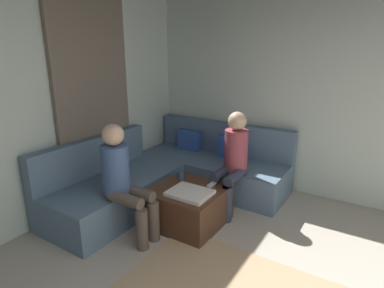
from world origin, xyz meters
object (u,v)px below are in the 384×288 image
(sectional_couch, at_px, (173,175))
(game_remote, at_px, (212,184))
(ottoman, at_px, (188,206))
(person_on_couch_side, at_px, (123,178))
(coffee_mug, at_px, (181,175))
(person_on_couch_back, at_px, (232,158))

(sectional_couch, relative_size, game_remote, 17.00)
(sectional_couch, bearing_deg, ottoman, -42.11)
(sectional_couch, distance_m, person_on_couch_side, 1.15)
(coffee_mug, bearing_deg, game_remote, 5.71)
(sectional_couch, xyz_separation_m, person_on_couch_side, (0.15, -1.07, 0.38))
(coffee_mug, xyz_separation_m, person_on_couch_back, (0.48, 0.38, 0.19))
(ottoman, distance_m, person_on_couch_back, 0.77)
(ottoman, bearing_deg, person_on_couch_side, -126.46)
(sectional_couch, relative_size, ottoman, 3.36)
(sectional_couch, height_order, game_remote, sectional_couch)
(game_remote, distance_m, person_on_couch_side, 1.01)
(game_remote, height_order, person_on_couch_side, person_on_couch_side)
(person_on_couch_side, bearing_deg, sectional_couch, -172.15)
(ottoman, bearing_deg, sectional_couch, 137.89)
(ottoman, xyz_separation_m, game_remote, (0.18, 0.22, 0.22))
(sectional_couch, distance_m, ottoman, 0.76)
(sectional_couch, bearing_deg, game_remote, -21.27)
(coffee_mug, bearing_deg, person_on_couch_back, 38.56)
(person_on_couch_back, bearing_deg, game_remote, 76.55)
(ottoman, relative_size, game_remote, 5.07)
(game_remote, distance_m, person_on_couch_back, 0.42)
(coffee_mug, distance_m, person_on_couch_side, 0.79)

